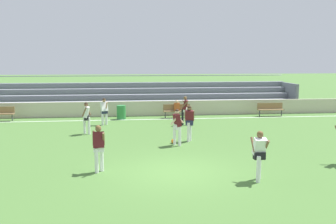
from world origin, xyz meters
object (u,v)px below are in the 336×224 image
Objects in this scene: spectator_seated at (177,108)px; player_dark_trailing_run at (99,144)px; trash_bin at (121,112)px; player_dark_on_ball at (177,124)px; player_dark_pressing_high at (189,120)px; bench_near_wall_gap at (270,108)px; bleacher_stand at (125,96)px; bench_far_left at (177,110)px; player_white_wide_left at (86,115)px; player_white_deep_cover at (104,109)px; bench_near_bin at (0,112)px; player_dark_dropping_back at (185,108)px; player_white_wide_right at (259,151)px; soccer_ball at (173,141)px.

spectator_seated is 11.95m from player_dark_trailing_run.
trash_bin is 0.54× the size of player_dark_on_ball.
bench_near_wall_gap is at bearing 45.51° from player_dark_pressing_high.
bleacher_stand is 4.96m from bench_far_left.
bleacher_stand is 5.03m from spectator_seated.
player_white_wide_left is 1.04× the size of player_white_deep_cover.
bench_near_bin is 13.34m from player_dark_trailing_run.
player_dark_dropping_back reaches higher than player_white_deep_cover.
player_dark_pressing_high reaches higher than player_white_wide_left.
player_dark_on_ball reaches higher than player_white_deep_cover.
player_white_wide_right is 7.47× the size of soccer_ball.
bleacher_stand reaches higher than player_white_wide_left.
player_dark_dropping_back reaches higher than player_white_wide_right.
player_dark_on_ball is at bearing -132.76° from player_dark_pressing_high.
bench_near_bin is 7.06m from player_white_deep_cover.
trash_bin is at bearing -177.36° from bench_far_left.
player_dark_trailing_run is (-0.57, -11.11, 0.54)m from trash_bin.
trash_bin reaches higher than soccer_ball.
bench_far_left is (11.35, 0.00, 0.00)m from bench_near_bin.
bleacher_stand is 7.20m from player_dark_dropping_back.
trash_bin is at bearing 109.45° from soccer_ball.
spectator_seated is at bearing -45.93° from bleacher_stand.
soccer_ball is at bearing -70.55° from trash_bin.
player_dark_pressing_high is 1.28m from soccer_ball.
player_white_wide_right is (4.63, -12.59, 0.52)m from trash_bin.
player_dark_pressing_high is at bearing -32.32° from bench_near_bin.
player_dark_trailing_run reaches higher than trash_bin.
player_white_deep_cover is (-4.64, -2.03, 0.25)m from spectator_seated.
player_white_wide_left is (-11.91, -4.72, 0.45)m from bench_near_wall_gap.
trash_bin is (7.67, -0.17, -0.09)m from bench_near_bin.
bleacher_stand is at bearing 102.17° from soccer_ball.
soccer_ball is at bearing -56.12° from player_white_deep_cover.
player_dark_dropping_back is 1.07× the size of player_white_deep_cover.
trash_bin is 0.55× the size of player_white_wide_right.
bleacher_stand is at bearing 23.88° from bench_near_bin.
trash_bin is at bearing 87.07° from player_dark_trailing_run.
player_white_deep_cover is at bearing -156.39° from spectator_seated.
bench_near_bin is 8.18× the size of soccer_ball.
bleacher_stand is 8.42m from player_white_wide_left.
soccer_ball is (3.10, 3.93, -0.88)m from player_dark_trailing_run.
bench_near_bin is 1.99× the size of trash_bin.
bench_near_wall_gap is at bearing 0.96° from trash_bin.
bench_near_wall_gap is 1.08× the size of player_dark_on_ball.
player_dark_pressing_high is (0.69, 0.75, 0.03)m from player_dark_on_ball.
bench_near_wall_gap is 8.18× the size of soccer_ball.
bench_near_bin is 7.67m from trash_bin.
player_dark_pressing_high is at bearing -48.23° from player_white_deep_cover.
bench_near_bin is 12.58m from soccer_ball.
player_white_wide_right is (4.43, -16.24, -0.15)m from bleacher_stand.
bleacher_stand reaches higher than spectator_seated.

